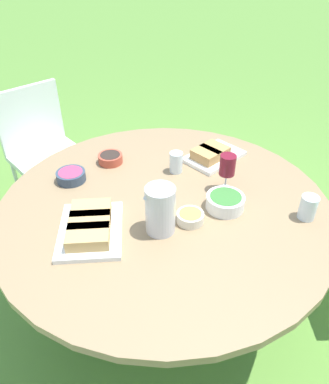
{
  "coord_description": "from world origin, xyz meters",
  "views": [
    {
      "loc": [
        0.51,
        1.2,
        1.74
      ],
      "look_at": [
        0.0,
        0.0,
        0.79
      ],
      "focal_mm": 35.0,
      "sensor_mm": 36.0,
      "label": 1
    }
  ],
  "objects_px": {
    "dining_table": "(164,218)",
    "chair_near_left": "(42,145)",
    "wine_glass": "(227,166)",
    "water_pitcher": "(160,210)"
  },
  "relations": [
    {
      "from": "chair_near_left",
      "to": "water_pitcher",
      "type": "xyz_separation_m",
      "value": [
        -0.32,
        1.29,
        0.3
      ]
    },
    {
      "from": "water_pitcher",
      "to": "wine_glass",
      "type": "xyz_separation_m",
      "value": [
        -0.38,
        -0.14,
        0.02
      ]
    },
    {
      "from": "chair_near_left",
      "to": "water_pitcher",
      "type": "height_order",
      "value": "water_pitcher"
    },
    {
      "from": "dining_table",
      "to": "wine_glass",
      "type": "xyz_separation_m",
      "value": [
        -0.3,
        0.01,
        0.22
      ]
    },
    {
      "from": "wine_glass",
      "to": "water_pitcher",
      "type": "bearing_deg",
      "value": 20.3
    },
    {
      "from": "chair_near_left",
      "to": "wine_glass",
      "type": "bearing_deg",
      "value": 121.18
    },
    {
      "from": "dining_table",
      "to": "chair_near_left",
      "type": "xyz_separation_m",
      "value": [
        0.4,
        -1.14,
        -0.11
      ]
    },
    {
      "from": "dining_table",
      "to": "chair_near_left",
      "type": "relative_size",
      "value": 1.65
    },
    {
      "from": "dining_table",
      "to": "chair_near_left",
      "type": "height_order",
      "value": "chair_near_left"
    },
    {
      "from": "chair_near_left",
      "to": "wine_glass",
      "type": "height_order",
      "value": "wine_glass"
    }
  ]
}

